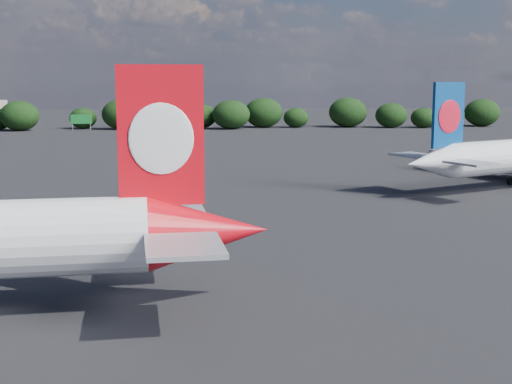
{
  "coord_description": "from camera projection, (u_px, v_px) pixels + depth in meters",
  "views": [
    {
      "loc": [
        11.68,
        -31.8,
        15.12
      ],
      "look_at": [
        16.0,
        12.0,
        8.0
      ],
      "focal_mm": 50.0,
      "sensor_mm": 36.0,
      "label": 1
    }
  ],
  "objects": [
    {
      "name": "ground",
      "position": [
        96.0,
        196.0,
        91.47
      ],
      "size": [
        500.0,
        500.0,
        0.0
      ],
      "primitive_type": "plane",
      "color": "black",
      "rests_on": "ground"
    },
    {
      "name": "highway_sign",
      "position": [
        81.0,
        119.0,
        203.18
      ],
      "size": [
        6.0,
        0.3,
        4.5
      ],
      "color": "#16702A",
      "rests_on": "ground"
    },
    {
      "name": "billboard_yellow",
      "position": [
        187.0,
        115.0,
        211.87
      ],
      "size": [
        5.0,
        0.3,
        5.5
      ],
      "color": "yellow",
      "rests_on": "ground"
    },
    {
      "name": "horizon_treeline",
      "position": [
        175.0,
        115.0,
        209.78
      ],
      "size": [
        199.31,
        16.22,
        9.05
      ],
      "color": "black",
      "rests_on": "ground"
    }
  ]
}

